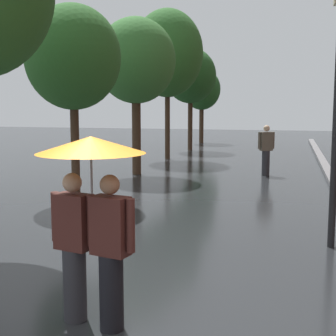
% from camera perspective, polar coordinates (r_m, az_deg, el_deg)
% --- Properties ---
extents(ground_plane, '(80.00, 80.00, 0.00)m').
position_cam_1_polar(ground_plane, '(5.55, -7.48, -18.24)').
color(ground_plane, '#26282B').
extents(kerb_strip, '(0.30, 36.00, 0.12)m').
position_cam_1_polar(kerb_strip, '(14.89, 18.96, -1.92)').
color(kerb_strip, slate).
rests_on(kerb_strip, ground).
extents(street_tree_1, '(2.37, 2.37, 4.82)m').
position_cam_1_polar(street_tree_1, '(12.55, -11.02, 12.49)').
color(street_tree_1, '#473323').
rests_on(street_tree_1, ground).
extents(street_tree_2, '(2.65, 2.65, 5.24)m').
position_cam_1_polar(street_tree_2, '(16.64, -3.77, 12.30)').
color(street_tree_2, '#473323').
rests_on(street_tree_2, ground).
extents(street_tree_3, '(3.03, 3.03, 6.35)m').
position_cam_1_polar(street_tree_3, '(21.24, -0.07, 13.20)').
color(street_tree_3, '#473323').
rests_on(street_tree_3, ground).
extents(street_tree_4, '(2.60, 2.60, 5.18)m').
position_cam_1_polar(street_tree_4, '(25.21, 2.63, 10.66)').
color(street_tree_4, '#473323').
rests_on(street_tree_4, ground).
extents(street_tree_5, '(2.27, 2.27, 4.49)m').
position_cam_1_polar(street_tree_5, '(30.01, 3.95, 9.10)').
color(street_tree_5, '#473323').
rests_on(street_tree_5, ground).
extents(couple_under_umbrella, '(1.16, 1.16, 2.07)m').
position_cam_1_polar(couple_under_umbrella, '(5.27, -8.91, -3.61)').
color(couple_under_umbrella, '#2D2D33').
rests_on(couple_under_umbrella, ground).
extents(pedestrian_walking_midground, '(0.53, 0.44, 1.69)m').
position_cam_1_polar(pedestrian_walking_midground, '(16.69, 11.34, 2.22)').
color(pedestrian_walking_midground, '#2D2D33').
rests_on(pedestrian_walking_midground, ground).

